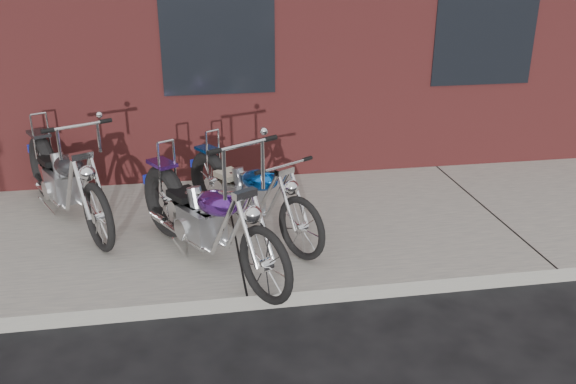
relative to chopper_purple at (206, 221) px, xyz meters
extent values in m
plane|color=black|center=(0.31, -0.70, -0.60)|extent=(120.00, 120.00, 0.00)
cube|color=slate|center=(0.31, 0.80, -0.52)|extent=(22.00, 3.00, 0.15)
torus|color=black|center=(-0.32, 0.54, -0.05)|extent=(0.53, 0.76, 0.79)
torus|color=black|center=(0.54, -0.94, -0.09)|extent=(0.42, 0.65, 0.71)
cube|color=gray|center=(0.03, -0.06, -0.06)|extent=(0.48, 0.53, 0.33)
ellipsoid|color=#4E1F80|center=(0.19, -0.33, 0.25)|extent=(0.55, 0.66, 0.34)
cube|color=black|center=(-0.11, 0.18, 0.16)|extent=(0.38, 0.40, 0.07)
cylinder|color=silver|center=(0.48, -0.82, 0.20)|extent=(0.20, 0.30, 0.59)
cylinder|color=silver|center=(0.41, -0.71, 0.92)|extent=(0.54, 0.33, 0.03)
cylinder|color=silver|center=(-0.27, 0.47, 0.36)|extent=(0.03, 0.03, 0.53)
cylinder|color=silver|center=(0.03, 0.21, -0.20)|extent=(0.54, 0.88, 0.05)
torus|color=black|center=(0.17, 1.16, -0.08)|extent=(0.49, 0.69, 0.72)
torus|color=black|center=(0.99, -0.20, -0.12)|extent=(0.40, 0.60, 0.65)
cube|color=gray|center=(0.51, 0.60, -0.09)|extent=(0.45, 0.49, 0.30)
ellipsoid|color=#0B4BB0|center=(0.65, 0.36, 0.20)|extent=(0.51, 0.61, 0.31)
cube|color=beige|center=(0.37, 0.83, 0.11)|extent=(0.35, 0.37, 0.06)
cylinder|color=silver|center=(0.92, -0.09, 0.15)|extent=(0.19, 0.27, 0.54)
cylinder|color=silver|center=(0.86, 0.02, 0.47)|extent=(0.49, 0.31, 0.03)
cylinder|color=silver|center=(0.22, 1.09, 0.30)|extent=(0.03, 0.03, 0.48)
cylinder|color=silver|center=(0.50, 0.86, -0.22)|extent=(0.51, 0.80, 0.05)
torus|color=black|center=(-1.79, 1.84, -0.05)|extent=(0.51, 0.78, 0.80)
torus|color=black|center=(-0.98, 0.30, -0.09)|extent=(0.40, 0.67, 0.72)
cube|color=gray|center=(-1.46, 1.21, -0.06)|extent=(0.48, 0.54, 0.33)
ellipsoid|color=#2C2D31|center=(-1.32, 0.94, 0.26)|extent=(0.54, 0.67, 0.34)
cube|color=black|center=(-1.60, 1.47, 0.16)|extent=(0.38, 0.40, 0.07)
cylinder|color=silver|center=(-1.05, 0.42, 0.21)|extent=(0.19, 0.31, 0.60)
cylinder|color=silver|center=(-1.11, 0.55, 0.81)|extent=(0.55, 0.31, 0.03)
cylinder|color=silver|center=(-1.75, 1.76, 0.37)|extent=(0.03, 0.03, 0.53)
cylinder|color=silver|center=(-1.46, 1.49, -0.20)|extent=(0.51, 0.91, 0.05)
camera|label=1|loc=(-0.10, -5.35, 2.43)|focal=38.00mm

